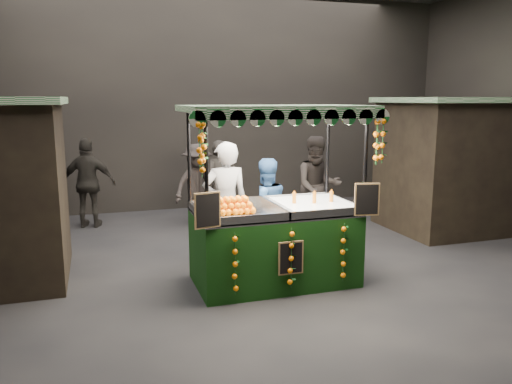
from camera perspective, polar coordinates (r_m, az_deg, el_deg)
name	(u,v)px	position (r m, az deg, el deg)	size (l,w,h in m)	color
ground	(280,274)	(7.63, 2.74, -9.21)	(12.00, 12.00, 0.00)	black
market_hall	(282,39)	(7.23, 2.98, 16.92)	(12.10, 10.10, 5.05)	black
neighbour_stall_right	(461,163)	(10.83, 22.22, 3.03)	(3.00, 2.20, 2.60)	black
juice_stall	(276,230)	(7.05, 2.26, -4.31)	(2.57, 1.51, 2.49)	black
vendor_grey	(226,205)	(7.75, -3.46, -1.45)	(0.72, 0.48, 1.94)	gray
vendor_blue	(265,209)	(8.11, 1.04, -1.95)	(0.82, 0.65, 1.65)	#2B518B
shopper_0	(222,185)	(10.02, -3.90, 0.79)	(0.68, 0.48, 1.77)	black
shopper_1	(318,187)	(9.53, 6.99, 0.61)	(1.01, 0.83, 1.89)	black
shopper_2	(89,183)	(10.67, -18.40, 0.97)	(1.14, 0.72, 1.81)	black
shopper_3	(197,185)	(10.35, -6.66, 0.80)	(1.24, 1.01, 1.68)	#292321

